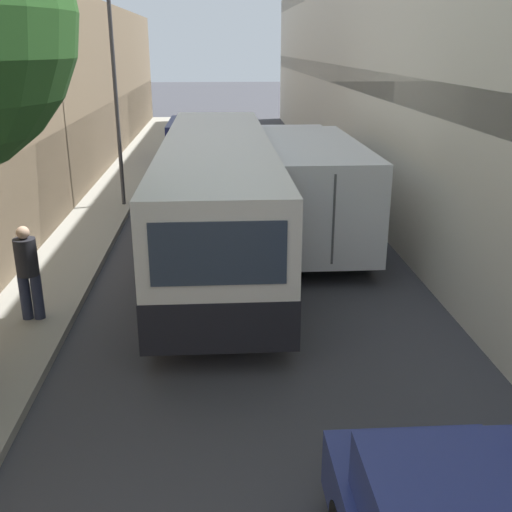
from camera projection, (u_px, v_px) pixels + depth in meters
The scene contains 7 objects.
ground_plane at pixel (243, 264), 14.46m from camera, with size 150.00×150.00×0.00m, color #38383D.
sidewalk_left at pixel (65, 264), 14.18m from camera, with size 1.73×60.00×0.16m.
bus at pixel (218, 194), 14.59m from camera, with size 2.52×11.95×2.89m.
box_truck at pixel (305, 180), 16.41m from camera, with size 2.36×8.66×2.69m.
panel_van at pixel (191, 139), 26.66m from camera, with size 1.92×4.45×1.83m.
pedestrian at pixel (28, 270), 10.90m from camera, with size 0.42×0.40×1.80m.
street_lamp at pixel (111, 32), 17.53m from camera, with size 0.36×0.80×7.63m.
Camera 1 is at (-0.54, 1.44, 4.99)m, focal length 42.00 mm.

